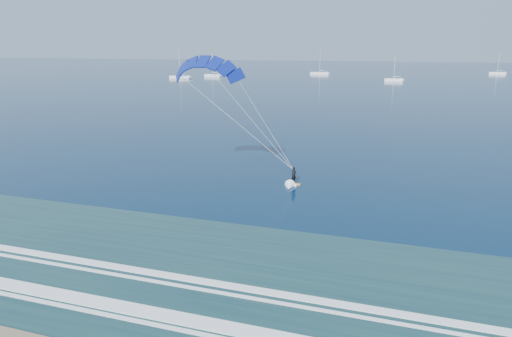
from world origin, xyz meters
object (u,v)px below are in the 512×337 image
object	(u,v)px
sailboat_0	(180,77)
sailboat_4	(497,73)
kitesurfer_rig	(248,116)
sailboat_2	(320,73)
sailboat_1	(213,75)
sailboat_3	(394,80)

from	to	relation	value
sailboat_0	sailboat_4	world-z (taller)	sailboat_0
kitesurfer_rig	sailboat_2	bearing A→B (deg)	98.12
kitesurfer_rig	sailboat_4	xyz separation A→B (m)	(59.14, 223.62, -6.71)
kitesurfer_rig	sailboat_1	xyz separation A→B (m)	(-72.66, 160.57, -6.71)
sailboat_0	sailboat_2	bearing A→B (deg)	42.27
sailboat_2	sailboat_0	bearing A→B (deg)	-137.73
sailboat_1	sailboat_2	world-z (taller)	sailboat_2
sailboat_0	sailboat_4	size ratio (longest dim) A/B	1.22
kitesurfer_rig	sailboat_4	distance (m)	231.40
kitesurfer_rig	sailboat_4	size ratio (longest dim) A/B	1.31
sailboat_0	sailboat_4	distance (m)	161.42
sailboat_2	sailboat_3	xyz separation A→B (m)	(37.59, -38.21, -0.01)
sailboat_1	sailboat_4	bearing A→B (deg)	25.56
sailboat_3	sailboat_4	size ratio (longest dim) A/B	0.93
sailboat_2	sailboat_3	size ratio (longest dim) A/B	1.23
sailboat_2	kitesurfer_rig	bearing A→B (deg)	-81.88
kitesurfer_rig	sailboat_0	world-z (taller)	kitesurfer_rig
sailboat_3	sailboat_4	xyz separation A→B (m)	(49.27, 67.48, 0.00)
sailboat_1	sailboat_4	world-z (taller)	sailboat_4
kitesurfer_rig	sailboat_1	world-z (taller)	kitesurfer_rig
kitesurfer_rig	sailboat_0	size ratio (longest dim) A/B	1.08
sailboat_0	sailboat_1	xyz separation A→B (m)	(9.24, 15.48, -0.02)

